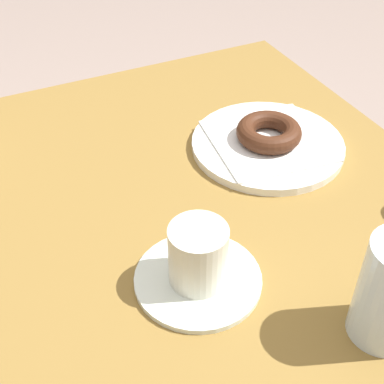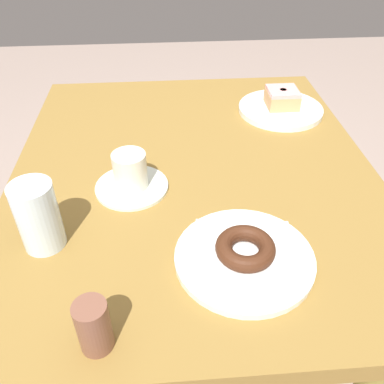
{
  "view_description": "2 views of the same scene",
  "coord_description": "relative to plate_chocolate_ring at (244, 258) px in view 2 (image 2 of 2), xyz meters",
  "views": [
    {
      "loc": [
        -0.12,
        -0.51,
        1.2
      ],
      "look_at": [
        0.12,
        -0.01,
        0.73
      ],
      "focal_mm": 50.73,
      "sensor_mm": 36.0,
      "label": 1
    },
    {
      "loc": [
        0.74,
        -0.06,
        1.23
      ],
      "look_at": [
        0.15,
        -0.02,
        0.75
      ],
      "focal_mm": 38.21,
      "sensor_mm": 36.0,
      "label": 2
    }
  ],
  "objects": [
    {
      "name": "donut_chocolate_ring",
      "position": [
        0.0,
        0.0,
        0.02
      ],
      "size": [
        0.1,
        0.1,
        0.03
      ],
      "primitive_type": "torus",
      "color": "#442313",
      "rests_on": "napkin_chocolate_ring"
    },
    {
      "name": "table",
      "position": [
        -0.28,
        -0.06,
        -0.1
      ],
      "size": [
        0.96,
        0.8,
        0.71
      ],
      "color": "olive",
      "rests_on": "ground_plane"
    },
    {
      "name": "donut_glazed_square",
      "position": [
        -0.53,
        0.2,
        0.04
      ],
      "size": [
        0.08,
        0.08,
        0.05
      ],
      "color": "tan",
      "rests_on": "napkin_glazed_square"
    },
    {
      "name": "ground_plane",
      "position": [
        -0.28,
        -0.06,
        -0.71
      ],
      "size": [
        6.0,
        6.0,
        0.0
      ],
      "primitive_type": "plane",
      "color": "gray"
    },
    {
      "name": "plate_chocolate_ring",
      "position": [
        0.0,
        0.0,
        0.0
      ],
      "size": [
        0.24,
        0.24,
        0.01
      ],
      "primitive_type": "cylinder",
      "color": "white",
      "rests_on": "table"
    },
    {
      "name": "water_glass",
      "position": [
        -0.07,
        -0.34,
        0.06
      ],
      "size": [
        0.07,
        0.07,
        0.13
      ],
      "primitive_type": "cylinder",
      "color": "silver",
      "rests_on": "table"
    },
    {
      "name": "napkin_glazed_square",
      "position": [
        -0.53,
        0.2,
        0.01
      ],
      "size": [
        0.2,
        0.2,
        0.0
      ],
      "primitive_type": "cube",
      "rotation": [
        0.0,
        0.0,
        0.36
      ],
      "color": "white",
      "rests_on": "plate_glazed_square"
    },
    {
      "name": "plate_glazed_square",
      "position": [
        -0.53,
        0.2,
        0.0
      ],
      "size": [
        0.23,
        0.23,
        0.02
      ],
      "primitive_type": "cylinder",
      "color": "white",
      "rests_on": "table"
    },
    {
      "name": "napkin_chocolate_ring",
      "position": [
        0.0,
        0.0,
        0.01
      ],
      "size": [
        0.19,
        0.19,
        0.0
      ],
      "primitive_type": "cube",
      "rotation": [
        0.0,
        0.0,
        -0.12
      ],
      "color": "white",
      "rests_on": "plate_chocolate_ring"
    },
    {
      "name": "coffee_cup",
      "position": [
        -0.22,
        -0.2,
        0.03
      ],
      "size": [
        0.15,
        0.15,
        0.08
      ],
      "color": "silver",
      "rests_on": "table"
    },
    {
      "name": "sugar_jar",
      "position": [
        0.14,
        -0.23,
        0.04
      ],
      "size": [
        0.05,
        0.05,
        0.09
      ],
      "primitive_type": "cylinder",
      "color": "brown",
      "rests_on": "table"
    }
  ]
}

